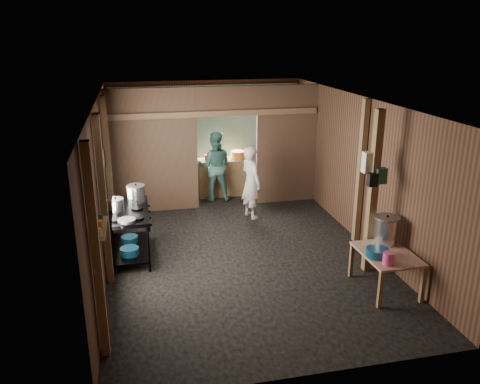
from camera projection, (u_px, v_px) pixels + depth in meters
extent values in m
cube|color=black|center=(238.00, 247.00, 8.65)|extent=(4.50, 7.00, 0.00)
cube|color=#4A4847|center=(237.00, 101.00, 7.83)|extent=(4.50, 7.00, 0.00)
cube|color=brown|center=(206.00, 136.00, 11.48)|extent=(4.50, 0.00, 2.60)
cube|color=brown|center=(309.00, 272.00, 5.00)|extent=(4.50, 0.00, 2.60)
cube|color=brown|center=(101.00, 186.00, 7.78)|extent=(0.00, 7.00, 2.60)
cube|color=brown|center=(359.00, 170.00, 8.70)|extent=(0.00, 7.00, 2.60)
cube|color=brown|center=(153.00, 151.00, 10.00)|extent=(1.85, 0.10, 2.60)
cube|color=brown|center=(286.00, 145.00, 10.60)|extent=(1.35, 0.10, 2.60)
cube|color=brown|center=(227.00, 101.00, 10.01)|extent=(1.30, 0.10, 0.60)
cube|color=#6F9B94|center=(207.00, 139.00, 11.44)|extent=(4.40, 0.06, 2.50)
cube|color=olive|center=(223.00, 177.00, 11.31)|extent=(1.20, 0.50, 0.85)
cylinder|color=silver|center=(217.00, 111.00, 11.25)|extent=(0.20, 0.03, 0.20)
cube|color=olive|center=(96.00, 255.00, 5.38)|extent=(0.10, 0.12, 2.60)
cube|color=olive|center=(103.00, 202.00, 7.05)|extent=(0.10, 0.12, 2.60)
cube|color=olive|center=(108.00, 166.00, 8.90)|extent=(0.10, 0.12, 2.60)
cube|color=olive|center=(361.00, 173.00, 8.50)|extent=(0.10, 0.12, 2.60)
cube|color=olive|center=(373.00, 194.00, 7.41)|extent=(0.12, 0.12, 2.60)
cube|color=olive|center=(215.00, 113.00, 9.99)|extent=(4.40, 0.12, 0.12)
cylinder|color=gray|center=(103.00, 159.00, 8.04)|extent=(0.03, 0.34, 0.34)
cylinder|color=black|center=(105.00, 159.00, 8.45)|extent=(0.03, 0.30, 0.30)
cube|color=olive|center=(100.00, 229.00, 5.82)|extent=(0.14, 0.80, 0.03)
cylinder|color=silver|center=(99.00, 232.00, 5.57)|extent=(0.07, 0.07, 0.10)
cylinder|color=orange|center=(100.00, 224.00, 5.80)|extent=(0.08, 0.08, 0.10)
cylinder|color=#1C4C32|center=(101.00, 218.00, 6.00)|extent=(0.06, 0.06, 0.10)
cube|color=silver|center=(370.00, 162.00, 7.33)|extent=(0.22, 0.15, 0.32)
cube|color=#1C4C32|center=(381.00, 176.00, 7.28)|extent=(0.16, 0.12, 0.24)
cube|color=black|center=(372.00, 180.00, 7.25)|extent=(0.14, 0.10, 0.20)
cylinder|color=navy|center=(130.00, 251.00, 7.94)|extent=(0.31, 0.31, 0.13)
cylinder|color=navy|center=(130.00, 239.00, 8.41)|extent=(0.29, 0.29, 0.12)
cylinder|color=navy|center=(377.00, 252.00, 6.93)|extent=(0.35, 0.35, 0.12)
cylinder|color=#F24895|center=(388.00, 258.00, 6.69)|extent=(0.17, 0.17, 0.18)
cube|color=silver|center=(405.00, 268.00, 6.59)|extent=(0.30, 0.09, 0.01)
cylinder|color=orange|center=(238.00, 155.00, 11.22)|extent=(0.32, 0.32, 0.18)
cylinder|color=#B81700|center=(207.00, 158.00, 11.08)|extent=(0.11, 0.11, 0.13)
imported|color=silver|center=(251.00, 182.00, 9.81)|extent=(0.52, 0.64, 1.50)
imported|color=#4A8276|center=(215.00, 166.00, 10.84)|extent=(0.87, 0.74, 1.58)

